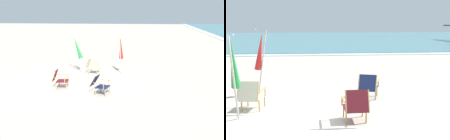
# 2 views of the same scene
# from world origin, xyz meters

# --- Properties ---
(ground_plane) EXTENTS (80.00, 80.00, 0.00)m
(ground_plane) POSITION_xyz_m (0.00, 0.00, 0.00)
(ground_plane) COLOR beige
(beach_chair_back_right) EXTENTS (0.66, 0.73, 0.82)m
(beach_chair_back_right) POSITION_xyz_m (-1.90, 0.61, 0.43)
(beach_chair_back_right) COLOR beige
(beach_chair_back_right) RESTS_ON ground
(beach_chair_far_center) EXTENTS (0.61, 0.70, 0.81)m
(beach_chair_far_center) POSITION_xyz_m (0.71, -0.44, 0.43)
(beach_chair_far_center) COLOR maroon
(beach_chair_far_center) RESTS_ON ground
(beach_chair_front_right) EXTENTS (0.78, 0.91, 0.77)m
(beach_chair_front_right) POSITION_xyz_m (1.38, 1.43, 0.42)
(beach_chair_front_right) COLOR #19234C
(beach_chair_front_right) RESTS_ON ground
(umbrella_furled_red) EXTENTS (0.48, 0.32, 2.10)m
(umbrella_furled_red) POSITION_xyz_m (-1.93, 2.18, 1.37)
(umbrella_furled_red) COLOR #B7B2A8
(umbrella_furled_red) RESTS_ON ground
(umbrella_furled_green) EXTENTS (0.29, 0.69, 2.05)m
(umbrella_furled_green) POSITION_xyz_m (-2.04, -0.16, 1.34)
(umbrella_furled_green) COLOR #B7B2A8
(umbrella_furled_green) RESTS_ON ground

